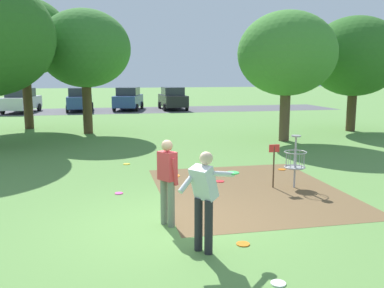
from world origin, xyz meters
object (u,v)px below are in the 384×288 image
frisbee_scattered_a (127,164)px  frisbee_mid_grass (119,193)px  parked_car_center_right (128,99)px  parked_car_rightmost (173,98)px  player_foreground_watching (168,178)px  frisbee_scattered_b (278,283)px  parked_car_leftmost (21,100)px  tree_mid_left (24,37)px  player_throwing (204,195)px  frisbee_far_right (220,181)px  tree_mid_right (355,57)px  frisbee_by_tee (243,244)px  frisbee_far_left (282,170)px  parked_car_center_left (80,99)px  disc_golf_basket (293,159)px  tree_near_right (85,49)px  tree_mid_center (287,54)px

frisbee_scattered_a → frisbee_mid_grass: bearing=-96.4°
parked_car_center_right → parked_car_rightmost: (3.60, -0.35, 0.00)m
player_foreground_watching → frisbee_scattered_a: 5.91m
frisbee_scattered_b → parked_car_leftmost: size_ratio=0.05×
frisbee_scattered_a → parked_car_leftmost: (-6.81, 20.24, 0.91)m
frisbee_scattered_a → tree_mid_left: tree_mid_left is taller
player_foreground_watching → player_throwing: same height
frisbee_far_right → frisbee_scattered_a: bearing=130.6°
player_throwing → parked_car_leftmost: bearing=105.7°
player_foreground_watching → tree_mid_right: size_ratio=0.29×
frisbee_by_tee → frisbee_mid_grass: size_ratio=1.16×
frisbee_far_left → parked_car_center_left: (-7.17, 22.40, 0.91)m
player_throwing → frisbee_far_right: bearing=71.1°
parked_car_rightmost → frisbee_scattered_a: bearing=-103.5°
disc_golf_basket → player_foreground_watching: 4.16m
parked_car_rightmost → frisbee_mid_grass: bearing=-102.5°
frisbee_mid_grass → parked_car_center_left: size_ratio=0.05×
tree_near_right → parked_car_rightmost: 14.66m
frisbee_mid_grass → parked_car_leftmost: 24.52m
disc_golf_basket → frisbee_scattered_b: (-2.43, -4.71, -0.74)m
disc_golf_basket → parked_car_rightmost: bearing=88.0°
frisbee_scattered_b → parked_car_leftmost: (-8.49, 28.71, 0.91)m
player_throwing → tree_near_right: 15.37m
player_foreground_watching → parked_car_rightmost: (4.44, 26.30, -0.05)m
player_foreground_watching → parked_car_center_left: size_ratio=0.41×
frisbee_far_left → frisbee_far_right: 2.49m
frisbee_scattered_b → tree_near_right: tree_near_right is taller
frisbee_far_left → tree_mid_right: size_ratio=0.04×
frisbee_far_right → parked_car_center_left: parked_car_center_left is taller
frisbee_far_right → parked_car_leftmost: 24.83m
frisbee_far_left → parked_car_center_left: bearing=107.7°
frisbee_far_right → parked_car_rightmost: size_ratio=0.06×
frisbee_scattered_b → parked_car_center_right: size_ratio=0.05×
player_foreground_watching → parked_car_rightmost: bearing=80.4°
frisbee_far_left → parked_car_leftmost: 24.89m
tree_mid_right → parked_car_leftmost: size_ratio=1.30×
parked_car_rightmost → parked_car_center_left: bearing=179.2°
player_throwing → parked_car_rightmost: (4.03, 27.66, -0.06)m
frisbee_far_right → tree_mid_left: size_ratio=0.04×
frisbee_mid_grass → frisbee_far_right: 2.84m
player_throwing → frisbee_scattered_a: (-0.90, 7.17, -0.98)m
player_foreground_watching → parked_car_center_right: (0.84, 26.65, -0.05)m
disc_golf_basket → parked_car_center_right: (-2.77, 24.60, 0.17)m
parked_car_leftmost → parked_car_center_right: 8.16m
frisbee_far_left → frisbee_scattered_a: 5.02m
tree_mid_left → tree_mid_center: bearing=-29.7°
tree_mid_center → parked_car_rightmost: 17.39m
disc_golf_basket → parked_car_center_right: parked_car_center_right is taller
tree_mid_center → parked_car_center_left: tree_mid_center is taller
frisbee_scattered_a → tree_mid_left: (-4.65, 10.19, 4.82)m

